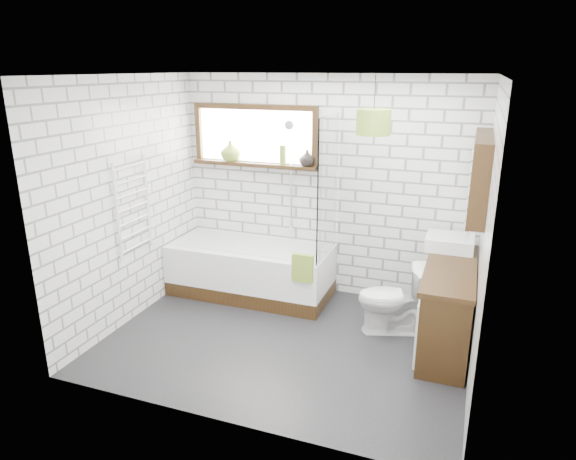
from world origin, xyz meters
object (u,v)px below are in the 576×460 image
(vanity, at_px, (448,306))
(toilet, at_px, (393,299))
(basin, at_px, (450,243))
(bathtub, at_px, (251,269))
(pendant, at_px, (373,122))

(vanity, bearing_deg, toilet, 171.23)
(basin, xyz_separation_m, toilet, (-0.47, -0.42, -0.52))
(bathtub, distance_m, vanity, 2.28)
(toilet, distance_m, pendant, 1.77)
(vanity, bearing_deg, pendant, -173.30)
(vanity, xyz_separation_m, toilet, (-0.53, 0.08, -0.05))
(bathtub, relative_size, pendant, 6.10)
(bathtub, xyz_separation_m, vanity, (2.24, -0.43, 0.10))
(bathtub, bearing_deg, vanity, -10.99)
(bathtub, height_order, basin, basin)
(toilet, bearing_deg, vanity, 64.30)
(vanity, relative_size, basin, 3.02)
(bathtub, relative_size, toilet, 2.61)
(bathtub, xyz_separation_m, basin, (2.18, 0.07, 0.57))
(vanity, height_order, toilet, vanity)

